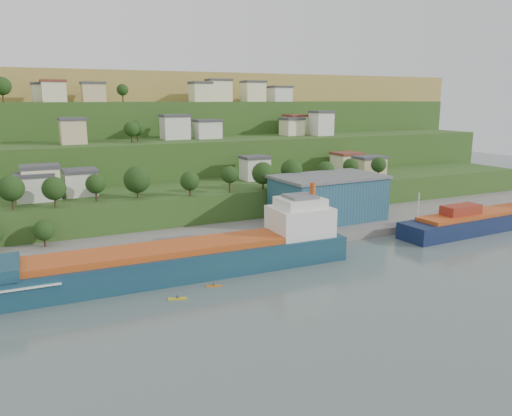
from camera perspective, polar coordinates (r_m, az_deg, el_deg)
ground at (r=102.10m, az=-0.84°, el=-8.29°), size 500.00×500.00×0.00m
quay at (r=134.41m, az=1.94°, el=-3.21°), size 220.00×26.00×4.00m
hillside at (r=261.21m, az=-16.50°, el=3.90°), size 360.00×210.69×96.00m
cargo_ship_near at (r=105.68m, az=-7.70°, el=-5.90°), size 76.02×12.86×19.51m
cargo_ship_far at (r=156.33m, az=25.18°, el=-1.24°), size 58.08×12.67×15.66m
warehouse at (r=144.60m, az=8.22°, el=1.21°), size 31.90×20.51×12.80m
kayak_orange at (r=99.40m, az=-4.81°, el=-8.78°), size 3.06×1.61×0.77m
kayak_yellow at (r=94.13m, az=-8.94°, el=-10.12°), size 3.46×1.69×0.86m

